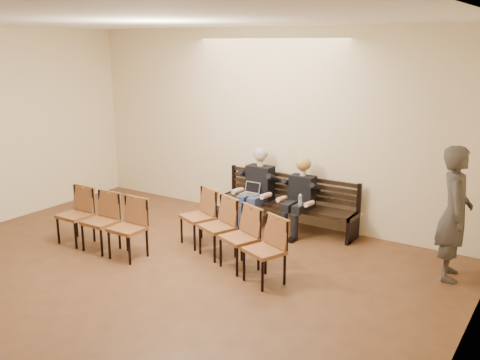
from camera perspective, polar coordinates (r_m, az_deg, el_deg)
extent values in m
plane|color=brown|center=(6.75, -19.57, -15.00)|extent=(10.00, 10.00, 0.00)
cube|color=beige|center=(9.83, 3.16, 5.79)|extent=(8.00, 0.02, 3.50)
cube|color=beige|center=(3.83, 18.00, -8.96)|extent=(0.02, 10.00, 3.50)
cube|color=white|center=(5.94, -22.50, 16.04)|extent=(8.00, 10.00, 0.02)
cube|color=black|center=(9.62, 4.93, -3.79)|extent=(2.60, 0.90, 0.45)
cube|color=silver|center=(9.53, 0.94, -1.81)|extent=(0.34, 0.29, 0.22)
cylinder|color=silver|center=(8.99, 6.41, -2.94)|extent=(0.06, 0.06, 0.21)
cube|color=black|center=(9.86, -2.29, -3.79)|extent=(0.43, 0.34, 0.28)
imported|color=#37332D|center=(7.90, 22.01, -2.33)|extent=(0.70, 0.90, 2.18)
cube|color=brown|center=(8.04, -1.28, -5.64)|extent=(2.29, 1.31, 0.93)
cube|color=brown|center=(8.78, -14.69, -4.36)|extent=(1.68, 0.51, 0.93)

